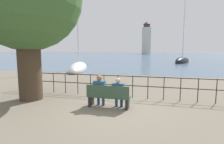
# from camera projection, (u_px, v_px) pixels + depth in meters

# --- Properties ---
(ground_plane) EXTENTS (1000.00, 1000.00, 0.00)m
(ground_plane) POSITION_uv_depth(u_px,v_px,m) (109.00, 107.00, 6.88)
(ground_plane) COLOR #706656
(harbor_water) EXTENTS (600.00, 300.00, 0.01)m
(harbor_water) POSITION_uv_depth(u_px,v_px,m) (157.00, 53.00, 159.90)
(harbor_water) COLOR #47607A
(harbor_water) RESTS_ON ground_plane
(park_bench) EXTENTS (1.68, 0.45, 0.90)m
(park_bench) POSITION_uv_depth(u_px,v_px,m) (108.00, 97.00, 6.77)
(park_bench) COLOR #334C38
(park_bench) RESTS_ON ground_plane
(seated_person_left) EXTENTS (0.46, 0.35, 1.27)m
(seated_person_left) POSITION_uv_depth(u_px,v_px,m) (100.00, 89.00, 6.90)
(seated_person_left) COLOR navy
(seated_person_left) RESTS_ON ground_plane
(seated_person_right) EXTENTS (0.46, 0.35, 1.18)m
(seated_person_right) POSITION_uv_depth(u_px,v_px,m) (118.00, 91.00, 6.72)
(seated_person_right) COLOR navy
(seated_person_right) RESTS_ON ground_plane
(promenade_railing) EXTENTS (11.30, 0.04, 1.05)m
(promenade_railing) POSITION_uv_depth(u_px,v_px,m) (118.00, 83.00, 8.35)
(promenade_railing) COLOR black
(promenade_railing) RESTS_ON ground_plane
(sailboat_0) EXTENTS (4.06, 6.82, 12.15)m
(sailboat_0) POSITION_uv_depth(u_px,v_px,m) (182.00, 61.00, 32.48)
(sailboat_0) COLOR black
(sailboat_0) RESTS_ON ground_plane
(sailboat_1) EXTENTS (3.97, 7.71, 11.97)m
(sailboat_1) POSITION_uv_depth(u_px,v_px,m) (79.00, 67.00, 19.78)
(sailboat_1) COLOR white
(sailboat_1) RESTS_ON ground_plane
(harbor_lighthouse) EXTENTS (5.72, 5.72, 20.22)m
(harbor_lighthouse) POSITION_uv_depth(u_px,v_px,m) (147.00, 39.00, 108.98)
(harbor_lighthouse) COLOR beige
(harbor_lighthouse) RESTS_ON ground_plane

